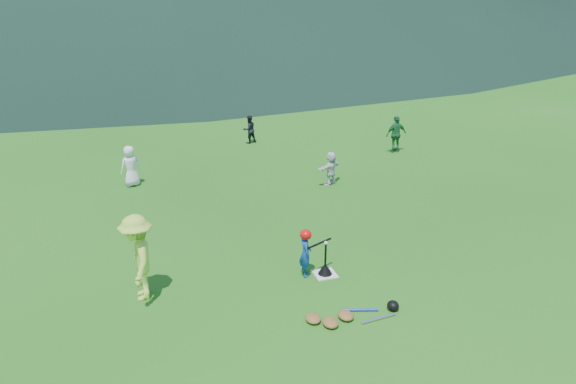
# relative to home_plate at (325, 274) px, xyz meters

# --- Properties ---
(ground) EXTENTS (120.00, 120.00, 0.00)m
(ground) POSITION_rel_home_plate_xyz_m (0.00, 0.00, -0.01)
(ground) COLOR #205B14
(ground) RESTS_ON ground
(home_plate) EXTENTS (0.45, 0.45, 0.02)m
(home_plate) POSITION_rel_home_plate_xyz_m (0.00, 0.00, 0.00)
(home_plate) COLOR silver
(home_plate) RESTS_ON ground
(baseball) EXTENTS (0.08, 0.08, 0.08)m
(baseball) POSITION_rel_home_plate_xyz_m (0.00, 0.00, 0.73)
(baseball) COLOR white
(baseball) RESTS_ON batting_tee
(batter_child) EXTENTS (0.30, 0.40, 1.02)m
(batter_child) POSITION_rel_home_plate_xyz_m (-0.40, 0.11, 0.50)
(batter_child) COLOR navy
(batter_child) RESTS_ON ground
(adult_coach) EXTENTS (0.70, 1.15, 1.73)m
(adult_coach) POSITION_rel_home_plate_xyz_m (-3.70, 0.31, 0.85)
(adult_coach) COLOR #B4E744
(adult_coach) RESTS_ON ground
(fielder_a) EXTENTS (0.68, 0.55, 1.21)m
(fielder_a) POSITION_rel_home_plate_xyz_m (-3.49, 6.53, 0.59)
(fielder_a) COLOR white
(fielder_a) RESTS_ON ground
(fielder_b) EXTENTS (0.58, 0.51, 1.01)m
(fielder_b) POSITION_rel_home_plate_xyz_m (0.84, 9.61, 0.50)
(fielder_b) COLOR black
(fielder_b) RESTS_ON ground
(fielder_c) EXTENTS (0.77, 0.36, 1.28)m
(fielder_c) POSITION_rel_home_plate_xyz_m (5.36, 6.99, 0.63)
(fielder_c) COLOR #206D37
(fielder_c) RESTS_ON ground
(fielder_d) EXTENTS (0.96, 0.69, 1.00)m
(fielder_d) POSITION_rel_home_plate_xyz_m (2.07, 4.81, 0.49)
(fielder_d) COLOR silver
(fielder_d) RESTS_ON ground
(batting_tee) EXTENTS (0.30, 0.30, 0.68)m
(batting_tee) POSITION_rel_home_plate_xyz_m (0.00, 0.00, 0.12)
(batting_tee) COLOR black
(batting_tee) RESTS_ON home_plate
(batter_gear) EXTENTS (0.72, 0.29, 0.38)m
(batter_gear) POSITION_rel_home_plate_xyz_m (-0.38, 0.11, 0.91)
(batter_gear) COLOR red
(batter_gear) RESTS_ON ground
(equipment_pile) EXTENTS (1.80, 0.56, 0.19)m
(equipment_pile) POSITION_rel_home_plate_xyz_m (-0.22, -1.60, 0.06)
(equipment_pile) COLOR olive
(equipment_pile) RESTS_ON ground
(outfield_fence) EXTENTS (70.07, 0.08, 1.33)m
(outfield_fence) POSITION_rel_home_plate_xyz_m (0.00, 28.00, 0.69)
(outfield_fence) COLOR gray
(outfield_fence) RESTS_ON ground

